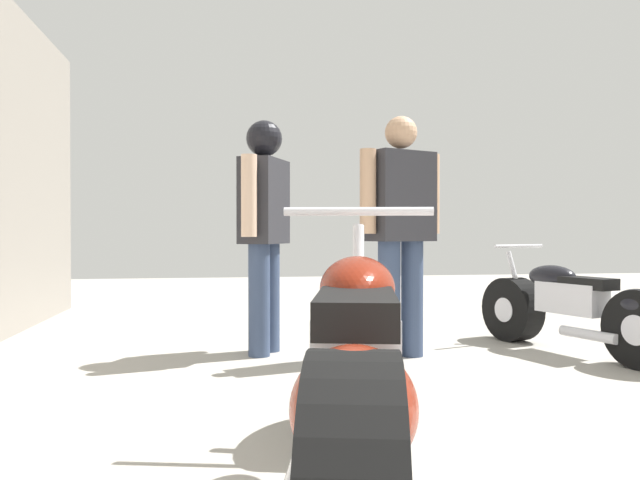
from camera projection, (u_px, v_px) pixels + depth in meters
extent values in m
plane|color=#A8A399|center=(393.00, 380.00, 3.77)|extent=(17.87, 17.87, 0.00)
cylinder|color=black|center=(358.00, 361.00, 2.75)|extent=(0.33, 0.69, 0.66)
cylinder|color=silver|center=(358.00, 361.00, 2.75)|extent=(0.25, 0.29, 0.25)
cube|color=silver|center=(357.00, 352.00, 1.99)|extent=(0.39, 0.70, 0.29)
ellipsoid|color=maroon|center=(357.00, 288.00, 2.22)|extent=(0.38, 0.59, 0.23)
cube|color=black|center=(356.00, 311.00, 1.80)|extent=(0.33, 0.54, 0.10)
ellipsoid|color=maroon|center=(354.00, 406.00, 1.29)|extent=(0.36, 0.50, 0.25)
cylinder|color=silver|center=(358.00, 292.00, 2.70)|extent=(0.11, 0.27, 0.60)
cylinder|color=silver|center=(358.00, 211.00, 2.66)|extent=(0.64, 0.18, 0.04)
cylinder|color=silver|center=(303.00, 476.00, 1.70)|extent=(0.22, 0.58, 0.09)
cylinder|color=black|center=(513.00, 309.00, 5.15)|extent=(0.35, 0.57, 0.53)
cylinder|color=silver|center=(513.00, 309.00, 5.15)|extent=(0.26, 0.26, 0.20)
cube|color=silver|center=(571.00, 298.00, 4.62)|extent=(0.35, 0.57, 0.23)
ellipsoid|color=black|center=(552.00, 277.00, 4.78)|extent=(0.34, 0.48, 0.18)
cube|color=black|center=(588.00, 283.00, 4.48)|extent=(0.30, 0.43, 0.08)
ellipsoid|color=black|center=(639.00, 304.00, 4.12)|extent=(0.32, 0.41, 0.20)
cylinder|color=silver|center=(516.00, 280.00, 5.12)|extent=(0.10, 0.21, 0.48)
cylinder|color=silver|center=(519.00, 246.00, 5.09)|extent=(0.50, 0.19, 0.03)
cylinder|color=silver|center=(588.00, 335.00, 4.35)|extent=(0.21, 0.46, 0.07)
cylinder|color=#384766|center=(389.00, 300.00, 4.41)|extent=(0.21, 0.21, 0.84)
cylinder|color=#384766|center=(412.00, 299.00, 4.52)|extent=(0.21, 0.21, 0.84)
cube|color=#2D2D33|center=(401.00, 197.00, 4.45)|extent=(0.53, 0.41, 0.65)
cylinder|color=tan|center=(368.00, 191.00, 4.30)|extent=(0.15, 0.15, 0.59)
cylinder|color=tan|center=(432.00, 194.00, 4.60)|extent=(0.15, 0.15, 0.59)
sphere|color=tan|center=(401.00, 132.00, 4.45)|extent=(0.23, 0.23, 0.23)
cylinder|color=#384766|center=(259.00, 300.00, 4.51)|extent=(0.21, 0.21, 0.82)
cylinder|color=#384766|center=(269.00, 297.00, 4.70)|extent=(0.21, 0.21, 0.82)
cube|color=#2D2D33|center=(264.00, 201.00, 4.60)|extent=(0.42, 0.52, 0.63)
cylinder|color=beige|center=(249.00, 196.00, 4.32)|extent=(0.15, 0.15, 0.58)
cylinder|color=beige|center=(278.00, 200.00, 4.87)|extent=(0.15, 0.15, 0.58)
sphere|color=black|center=(264.00, 141.00, 4.59)|extent=(0.23, 0.23, 0.23)
sphere|color=black|center=(264.00, 139.00, 4.59)|extent=(0.27, 0.27, 0.27)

